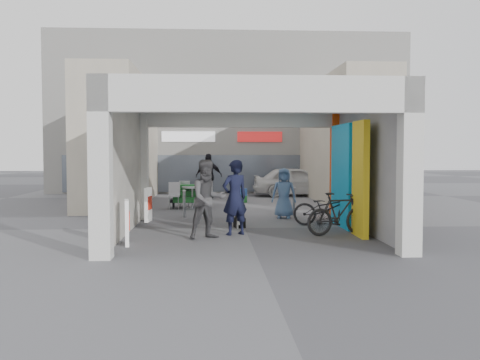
{
  "coord_description": "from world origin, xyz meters",
  "views": [
    {
      "loc": [
        -0.9,
        -14.28,
        2.05
      ],
      "look_at": [
        -0.07,
        1.0,
        1.25
      ],
      "focal_mm": 40.0,
      "sensor_mm": 36.0,
      "label": 1
    }
  ],
  "objects": [
    {
      "name": "man_elderly",
      "position": [
        1.35,
        2.1,
        0.78
      ],
      "size": [
        0.83,
        0.62,
        1.55
      ],
      "primitive_type": "imported",
      "rotation": [
        0.0,
        0.0,
        -0.18
      ],
      "color": "#4F6D99",
      "rests_on": "ground"
    },
    {
      "name": "plaza_bldg_left",
      "position": [
        -4.5,
        7.5,
        2.5
      ],
      "size": [
        2.0,
        9.0,
        5.0
      ],
      "primitive_type": "cube",
      "color": "#B7AC98",
      "rests_on": "ground"
    },
    {
      "name": "produce_stand",
      "position": [
        -1.74,
        5.28,
        0.34
      ],
      "size": [
        1.29,
        0.7,
        0.85
      ],
      "rotation": [
        0.0,
        0.0,
        0.39
      ],
      "color": "black",
      "rests_on": "ground"
    },
    {
      "name": "advert_board_near",
      "position": [
        -2.75,
        -2.51,
        0.51
      ],
      "size": [
        0.18,
        0.56,
        1.0
      ],
      "rotation": [
        0.0,
        0.0,
        0.17
      ],
      "color": "white",
      "rests_on": "ground"
    },
    {
      "name": "bicycle_front",
      "position": [
        2.3,
        0.25,
        0.49
      ],
      "size": [
        1.97,
        1.17,
        0.98
      ],
      "primitive_type": "imported",
      "rotation": [
        0.0,
        0.0,
        1.27
      ],
      "color": "black",
      "rests_on": "ground"
    },
    {
      "name": "advert_board_far",
      "position": [
        -2.75,
        1.51,
        0.51
      ],
      "size": [
        0.17,
        0.56,
        1.0
      ],
      "rotation": [
        0.0,
        0.0,
        -0.16
      ],
      "color": "white",
      "rests_on": "ground"
    },
    {
      "name": "border_collie",
      "position": [
        -0.13,
        0.04,
        0.28
      ],
      "size": [
        0.26,
        0.51,
        0.71
      ],
      "rotation": [
        0.0,
        0.0,
        0.21
      ],
      "color": "black",
      "rests_on": "ground"
    },
    {
      "name": "far_building",
      "position": [
        -0.0,
        13.99,
        3.99
      ],
      "size": [
        18.0,
        4.08,
        8.0
      ],
      "color": "white",
      "rests_on": "ground"
    },
    {
      "name": "bollard_right",
      "position": [
        1.75,
        2.58,
        0.46
      ],
      "size": [
        0.09,
        0.09,
        0.92
      ],
      "primitive_type": "cylinder",
      "color": "gray",
      "rests_on": "ground"
    },
    {
      "name": "white_van",
      "position": [
        3.08,
        10.31,
        0.69
      ],
      "size": [
        4.09,
        1.71,
        1.38
      ],
      "primitive_type": "imported",
      "rotation": [
        0.0,
        0.0,
        1.55
      ],
      "color": "silver",
      "rests_on": "ground"
    },
    {
      "name": "cafe_set",
      "position": [
        -1.71,
        5.37,
        0.34
      ],
      "size": [
        1.59,
        1.28,
        0.96
      ],
      "rotation": [
        0.0,
        0.0,
        -0.21
      ],
      "color": "#A7A7AC",
      "rests_on": "ground"
    },
    {
      "name": "ground",
      "position": [
        0.0,
        0.0,
        0.0
      ],
      "size": [
        90.0,
        90.0,
        0.0
      ],
      "primitive_type": "plane",
      "color": "#56565B",
      "rests_on": "ground"
    },
    {
      "name": "bollard_left",
      "position": [
        -1.75,
        2.55,
        0.42
      ],
      "size": [
        0.09,
        0.09,
        0.84
      ],
      "primitive_type": "cylinder",
      "color": "gray",
      "rests_on": "ground"
    },
    {
      "name": "bicycle_rear",
      "position": [
        2.25,
        -1.34,
        0.53
      ],
      "size": [
        1.83,
        0.99,
        1.06
      ],
      "primitive_type": "imported",
      "rotation": [
        0.0,
        0.0,
        1.87
      ],
      "color": "black",
      "rests_on": "ground"
    },
    {
      "name": "man_with_dog",
      "position": [
        -0.31,
        -1.16,
        0.93
      ],
      "size": [
        0.8,
        0.7,
        1.86
      ],
      "primitive_type": "imported",
      "rotation": [
        0.0,
        0.0,
        3.6
      ],
      "color": "black",
      "rests_on": "ground"
    },
    {
      "name": "arcade_canopy",
      "position": [
        0.54,
        -0.82,
        2.3
      ],
      "size": [
        6.4,
        6.45,
        6.4
      ],
      "color": "silver",
      "rests_on": "ground"
    },
    {
      "name": "crate_stack",
      "position": [
        0.34,
        7.37,
        0.28
      ],
      "size": [
        0.47,
        0.38,
        0.56
      ],
      "rotation": [
        0.0,
        0.0,
        -0.06
      ],
      "color": "#175122",
      "rests_on": "ground"
    },
    {
      "name": "plaza_bldg_right",
      "position": [
        4.5,
        7.5,
        2.5
      ],
      "size": [
        2.0,
        9.0,
        5.0
      ],
      "primitive_type": "cube",
      "color": "#B7AC98",
      "rests_on": "ground"
    },
    {
      "name": "bollard_center",
      "position": [
        -0.08,
        2.37,
        0.47
      ],
      "size": [
        0.09,
        0.09,
        0.94
      ],
      "primitive_type": "cylinder",
      "color": "gray",
      "rests_on": "ground"
    },
    {
      "name": "man_crates",
      "position": [
        -1.0,
        9.39,
        0.99
      ],
      "size": [
        1.16,
        0.49,
        1.98
      ],
      "primitive_type": "imported",
      "rotation": [
        0.0,
        0.0,
        3.13
      ],
      "color": "black",
      "rests_on": "ground"
    },
    {
      "name": "man_back_turned",
      "position": [
        -0.98,
        -1.69,
        0.93
      ],
      "size": [
        1.12,
        1.02,
        1.87
      ],
      "primitive_type": "imported",
      "rotation": [
        0.0,
        0.0,
        0.42
      ],
      "color": "#444447",
      "rests_on": "ground"
    }
  ]
}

